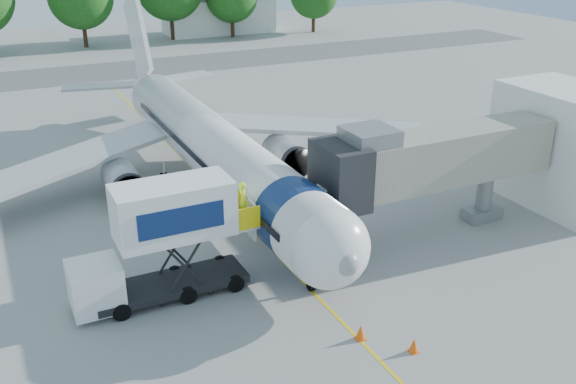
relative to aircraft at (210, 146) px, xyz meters
name	(u,v)px	position (x,y,z in m)	size (l,w,h in m)	color
ground	(236,213)	(0.00, -4.12, -2.95)	(160.00, 160.00, 0.00)	#9A9A98
guidance_line	(236,213)	(0.00, -4.12, -2.94)	(0.15, 70.00, 0.01)	yellow
taxiway_strip	(98,72)	(0.00, 37.88, -2.94)	(120.00, 10.00, 0.01)	#59595B
aircraft	(210,146)	(0.00, 0.00, 0.00)	(34.17, 37.73, 11.35)	silver
jet_bridge	(424,161)	(7.99, -11.12, 1.39)	(13.90, 3.20, 6.60)	#A59F8D
terminal_stub	(566,147)	(18.50, -11.12, 0.55)	(5.00, 8.00, 7.00)	silver
catering_hiloader	(161,243)	(-6.26, -11.12, -0.19)	(8.50, 2.44, 5.50)	black
safety_cone_a	(361,332)	(0.07, -17.89, -2.62)	(0.43, 0.43, 0.69)	#F7560D
safety_cone_b	(414,345)	(1.53, -19.56, -2.64)	(0.40, 0.40, 0.64)	#F7560D
outbuilding_right	(219,15)	(22.00, 57.88, -0.29)	(16.40, 7.40, 5.30)	silver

